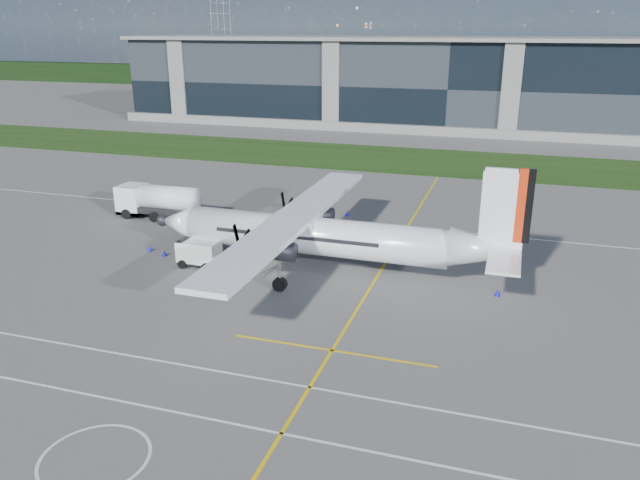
# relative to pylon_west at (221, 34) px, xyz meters

# --- Properties ---
(ground) EXTENTS (400.00, 400.00, 0.00)m
(ground) POSITION_rel_pylon_west_xyz_m (80.00, -110.00, -15.00)
(ground) COLOR #585654
(ground) RESTS_ON ground
(grass_strip) EXTENTS (400.00, 18.00, 0.04)m
(grass_strip) POSITION_rel_pylon_west_xyz_m (80.00, -102.00, -14.98)
(grass_strip) COLOR #1A370F
(grass_strip) RESTS_ON ground
(terminal_building) EXTENTS (120.00, 20.00, 15.00)m
(terminal_building) POSITION_rel_pylon_west_xyz_m (80.00, -70.00, -7.50)
(terminal_building) COLOR black
(terminal_building) RESTS_ON ground
(tree_line) EXTENTS (400.00, 6.00, 6.00)m
(tree_line) POSITION_rel_pylon_west_xyz_m (80.00, -10.00, -12.00)
(tree_line) COLOR black
(tree_line) RESTS_ON ground
(pylon_west) EXTENTS (9.00, 4.60, 30.00)m
(pylon_west) POSITION_rel_pylon_west_xyz_m (0.00, 0.00, 0.00)
(pylon_west) COLOR gray
(pylon_west) RESTS_ON ground
(yellow_taxiway_centerline) EXTENTS (0.20, 70.00, 0.01)m
(yellow_taxiway_centerline) POSITION_rel_pylon_west_xyz_m (83.00, -140.00, -14.99)
(yellow_taxiway_centerline) COLOR yellow
(yellow_taxiway_centerline) RESTS_ON ground
(white_lane_line) EXTENTS (90.00, 0.15, 0.01)m
(white_lane_line) POSITION_rel_pylon_west_xyz_m (80.00, -164.00, -14.99)
(white_lane_line) COLOR white
(white_lane_line) RESTS_ON ground
(turboprop_aircraft) EXTENTS (28.15, 29.19, 8.76)m
(turboprop_aircraft) POSITION_rel_pylon_west_xyz_m (79.20, -144.54, -10.62)
(turboprop_aircraft) COLOR white
(turboprop_aircraft) RESTS_ON ground
(fuel_tanker_truck) EXTENTS (8.60, 2.80, 3.23)m
(fuel_tanker_truck) POSITION_rel_pylon_west_xyz_m (59.25, -136.29, -13.39)
(fuel_tanker_truck) COLOR white
(fuel_tanker_truck) RESTS_ON ground
(baggage_tug) EXTENTS (3.33, 2.00, 2.00)m
(baggage_tug) POSITION_rel_pylon_west_xyz_m (69.52, -146.42, -14.00)
(baggage_tug) COLOR white
(baggage_tug) RESTS_ON ground
(ground_crew_person) EXTENTS (0.78, 0.97, 2.11)m
(ground_crew_person) POSITION_rel_pylon_west_xyz_m (68.29, -142.67, -13.95)
(ground_crew_person) COLOR #F25907
(ground_crew_person) RESTS_ON ground
(safety_cone_nose_stbd) EXTENTS (0.36, 0.36, 0.50)m
(safety_cone_nose_stbd) POSITION_rel_pylon_west_xyz_m (66.68, -143.00, -14.75)
(safety_cone_nose_stbd) COLOR #0B0DBE
(safety_cone_nose_stbd) RESTS_ON ground
(safety_cone_fwd) EXTENTS (0.36, 0.36, 0.50)m
(safety_cone_fwd) POSITION_rel_pylon_west_xyz_m (63.98, -144.66, -14.75)
(safety_cone_fwd) COLOR #0B0DBE
(safety_cone_fwd) RESTS_ON ground
(safety_cone_stbdwing) EXTENTS (0.36, 0.36, 0.50)m
(safety_cone_stbdwing) POSITION_rel_pylon_west_xyz_m (76.80, -130.05, -14.75)
(safety_cone_stbdwing) COLOR #0B0DBE
(safety_cone_stbdwing) RESTS_ON ground
(safety_cone_nose_port) EXTENTS (0.36, 0.36, 0.50)m
(safety_cone_nose_port) POSITION_rel_pylon_west_xyz_m (65.76, -145.32, -14.75)
(safety_cone_nose_port) COLOR #0B0DBE
(safety_cone_nose_port) RESTS_ON ground
(safety_cone_tail) EXTENTS (0.36, 0.36, 0.50)m
(safety_cone_tail) POSITION_rel_pylon_west_xyz_m (91.59, -145.27, -14.75)
(safety_cone_tail) COLOR #0B0DBE
(safety_cone_tail) RESTS_ON ground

